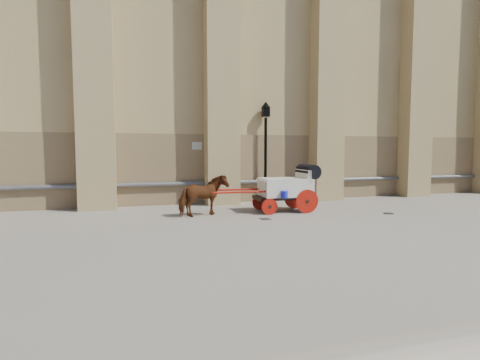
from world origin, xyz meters
name	(u,v)px	position (x,y,z in m)	size (l,w,h in m)	color
ground	(276,217)	(0.00, 0.00, 0.00)	(90.00, 90.00, 0.00)	slate
cathedral	(257,27)	(2.07, 7.81, 9.01)	(44.80, 9.20, 19.20)	tan
horse	(203,196)	(-2.36, 0.91, 0.73)	(0.78, 1.72, 1.45)	brown
carriage	(289,186)	(0.95, 1.05, 0.96)	(4.10, 1.47, 1.77)	black
street_lamp	(266,149)	(1.04, 3.72, 2.38)	(0.42, 0.42, 4.45)	black
drain_grate_near	(265,219)	(-0.49, -0.26, 0.01)	(0.32, 0.32, 0.01)	black
drain_grate_far	(389,213)	(4.22, -0.56, 0.01)	(0.32, 0.32, 0.01)	black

